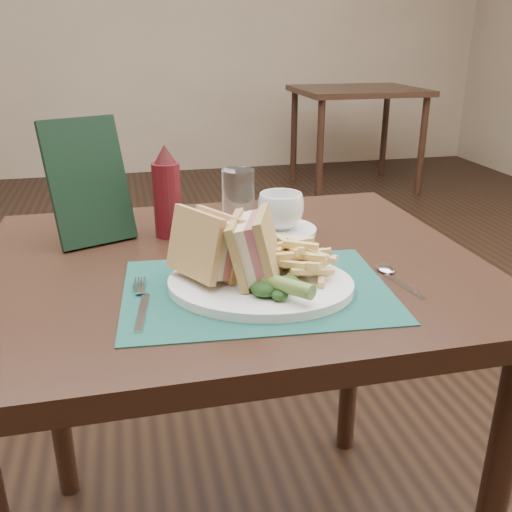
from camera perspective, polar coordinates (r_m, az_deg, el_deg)
The scene contains 18 objects.
floor at distance 1.86m, azimuth -5.13°, elevation -16.41°, with size 7.00×7.00×0.00m, color black.
wall_back at distance 5.09m, azimuth -10.96°, elevation 8.25°, with size 6.00×6.00×0.00m, color tan.
table_main at distance 1.24m, azimuth -2.19°, elevation -16.70°, with size 0.90×0.75×0.75m, color black, non-canonical shape.
table_bg_right at distance 4.48m, azimuth 9.88°, elevation 11.46°, with size 0.90×0.75×0.75m, color black, non-canonical shape.
placemat at distance 0.92m, azimuth 0.07°, elevation -3.43°, with size 0.43×0.30×0.00m, color #16483F.
plate at distance 0.92m, azimuth 0.43°, elevation -2.84°, with size 0.30×0.24×0.01m, color white, non-canonical shape.
sandwich_half_a at distance 0.90m, azimuth -6.12°, elevation 0.90°, with size 0.06×0.12×0.10m, color tan, non-canonical shape.
sandwich_half_b at distance 0.90m, azimuth -1.40°, elevation 0.97°, with size 0.06×0.11×0.10m, color tan, non-canonical shape.
kale_garnish at distance 0.86m, azimuth 1.52°, elevation -3.21°, with size 0.11×0.08×0.03m, color #153212, non-canonical shape.
pickle_spear at distance 0.85m, azimuth 2.25°, elevation -2.75°, with size 0.02×0.02×0.12m, color #4F6E2A.
fries_pile at distance 0.94m, azimuth 4.30°, elevation 0.04°, with size 0.18×0.20×0.06m, color #DBBB6D, non-canonical shape.
fork at distance 0.89m, azimuth -11.42°, elevation -4.42°, with size 0.03×0.17×0.01m, color silver, non-canonical shape.
spoon at distance 0.98m, azimuth 13.92°, elevation -2.16°, with size 0.03×0.15×0.01m, color silver, non-canonical shape.
saucer at distance 1.18m, azimuth 2.44°, elevation 2.59°, with size 0.15×0.15×0.01m, color white.
coffee_cup at distance 1.17m, azimuth 2.47°, elevation 4.54°, with size 0.09×0.09×0.07m, color white.
drinking_glass at distance 1.18m, azimuth -1.78°, elevation 5.54°, with size 0.07×0.07×0.13m, color white.
ketchup_bottle at distance 1.15m, azimuth -8.91°, elevation 6.40°, with size 0.06×0.06×0.19m, color #4E0D13, non-canonical shape.
check_presenter at distance 1.16m, azimuth -16.43°, elevation 7.13°, with size 0.15×0.02×0.25m, color black.
Camera 1 is at (-0.18, -1.45, 1.14)m, focal length 40.00 mm.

